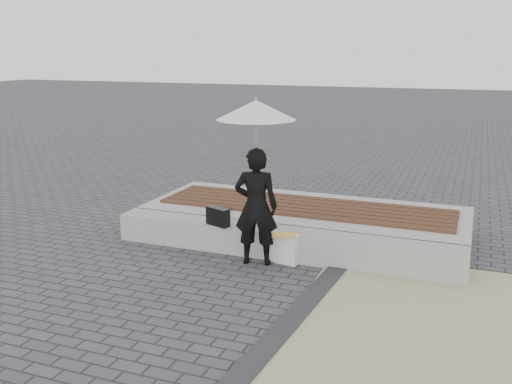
% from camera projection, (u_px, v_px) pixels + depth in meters
% --- Properties ---
extents(ground, '(80.00, 80.00, 0.00)m').
position_uv_depth(ground, '(235.00, 301.00, 6.60)').
color(ground, '#454549').
rests_on(ground, ground).
extents(edging_band, '(0.61, 5.20, 0.04)m').
position_uv_depth(edging_band, '(283.00, 330.00, 5.88)').
color(edging_band, '#2C2C2F').
rests_on(edging_band, ground).
extents(seating_ledge, '(5.00, 0.45, 0.40)m').
position_uv_depth(seating_ledge, '(280.00, 242.00, 8.00)').
color(seating_ledge, gray).
rests_on(seating_ledge, ground).
extents(timber_platform, '(5.00, 2.00, 0.40)m').
position_uv_depth(timber_platform, '(305.00, 220.00, 9.08)').
color(timber_platform, '#A6A6A1').
rests_on(timber_platform, ground).
extents(timber_decking, '(4.60, 1.20, 0.04)m').
position_uv_depth(timber_decking, '(305.00, 206.00, 9.03)').
color(timber_decking, '#542E1E').
rests_on(timber_decking, timber_platform).
extents(woman, '(0.65, 0.51, 1.60)m').
position_uv_depth(woman, '(256.00, 207.00, 7.58)').
color(woman, black).
rests_on(woman, ground).
extents(parasol, '(1.03, 1.03, 1.31)m').
position_uv_depth(parasol, '(256.00, 110.00, 7.27)').
color(parasol, '#B4B4B9').
rests_on(parasol, ground).
extents(handbag, '(0.39, 0.26, 0.26)m').
position_uv_depth(handbag, '(218.00, 217.00, 8.08)').
color(handbag, black).
rests_on(handbag, seating_ledge).
extents(canvas_tote, '(0.41, 0.23, 0.41)m').
position_uv_depth(canvas_tote, '(285.00, 248.00, 7.75)').
color(canvas_tote, silver).
rests_on(canvas_tote, ground).
extents(magazine, '(0.36, 0.31, 0.01)m').
position_uv_depth(magazine, '(284.00, 235.00, 7.65)').
color(magazine, red).
rests_on(magazine, canvas_tote).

